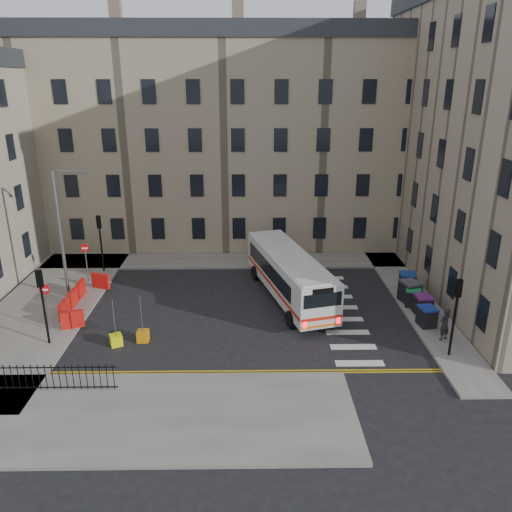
{
  "coord_description": "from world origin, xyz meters",
  "views": [
    {
      "loc": [
        -1.42,
        -27.35,
        13.26
      ],
      "look_at": [
        -1.03,
        1.48,
        3.0
      ],
      "focal_mm": 35.0,
      "sensor_mm": 36.0,
      "label": 1
    }
  ],
  "objects_px": {
    "bus": "(289,273)",
    "wheelie_bin_c": "(413,297)",
    "bollard_yellow": "(116,340)",
    "bollard_chevron": "(143,336)",
    "wheelie_bin_b": "(423,305)",
    "streetlamp": "(61,234)",
    "wheelie_bin_e": "(407,282)",
    "pedestrian": "(445,324)",
    "wheelie_bin_a": "(427,316)",
    "wheelie_bin_d": "(410,291)"
  },
  "relations": [
    {
      "from": "bollard_yellow",
      "to": "bollard_chevron",
      "type": "height_order",
      "value": "same"
    },
    {
      "from": "bus",
      "to": "pedestrian",
      "type": "height_order",
      "value": "bus"
    },
    {
      "from": "bus",
      "to": "wheelie_bin_a",
      "type": "bearing_deg",
      "value": -44.39
    },
    {
      "from": "wheelie_bin_c",
      "to": "wheelie_bin_e",
      "type": "distance_m",
      "value": 2.2
    },
    {
      "from": "wheelie_bin_c",
      "to": "wheelie_bin_e",
      "type": "bearing_deg",
      "value": 101.94
    },
    {
      "from": "wheelie_bin_a",
      "to": "wheelie_bin_d",
      "type": "xyz_separation_m",
      "value": [
        0.01,
        3.24,
        0.1
      ]
    },
    {
      "from": "bus",
      "to": "streetlamp",
      "type": "bearing_deg",
      "value": 164.57
    },
    {
      "from": "bus",
      "to": "pedestrian",
      "type": "bearing_deg",
      "value": -51.65
    },
    {
      "from": "wheelie_bin_a",
      "to": "wheelie_bin_c",
      "type": "relative_size",
      "value": 0.91
    },
    {
      "from": "wheelie_bin_b",
      "to": "pedestrian",
      "type": "height_order",
      "value": "pedestrian"
    },
    {
      "from": "wheelie_bin_d",
      "to": "wheelie_bin_e",
      "type": "xyz_separation_m",
      "value": [
        0.32,
        1.57,
        -0.04
      ]
    },
    {
      "from": "wheelie_bin_b",
      "to": "wheelie_bin_e",
      "type": "height_order",
      "value": "wheelie_bin_e"
    },
    {
      "from": "wheelie_bin_d",
      "to": "bus",
      "type": "bearing_deg",
      "value": 154.81
    },
    {
      "from": "streetlamp",
      "to": "wheelie_bin_e",
      "type": "height_order",
      "value": "streetlamp"
    },
    {
      "from": "bus",
      "to": "bollard_yellow",
      "type": "relative_size",
      "value": 18.33
    },
    {
      "from": "pedestrian",
      "to": "streetlamp",
      "type": "bearing_deg",
      "value": -46.98
    },
    {
      "from": "wheelie_bin_a",
      "to": "wheelie_bin_d",
      "type": "distance_m",
      "value": 3.24
    },
    {
      "from": "wheelie_bin_d",
      "to": "bollard_yellow",
      "type": "xyz_separation_m",
      "value": [
        -16.99,
        -4.95,
        -0.52
      ]
    },
    {
      "from": "streetlamp",
      "to": "bus",
      "type": "bearing_deg",
      "value": -0.47
    },
    {
      "from": "bollard_yellow",
      "to": "bus",
      "type": "bearing_deg",
      "value": 31.81
    },
    {
      "from": "streetlamp",
      "to": "wheelie_bin_b",
      "type": "xyz_separation_m",
      "value": [
        21.75,
        -2.87,
        -3.6
      ]
    },
    {
      "from": "wheelie_bin_c",
      "to": "bollard_chevron",
      "type": "relative_size",
      "value": 2.08
    },
    {
      "from": "bus",
      "to": "pedestrian",
      "type": "distance_m",
      "value": 9.75
    },
    {
      "from": "bus",
      "to": "wheelie_bin_d",
      "type": "bearing_deg",
      "value": -22.29
    },
    {
      "from": "wheelie_bin_b",
      "to": "pedestrian",
      "type": "relative_size",
      "value": 0.64
    },
    {
      "from": "wheelie_bin_a",
      "to": "bollard_yellow",
      "type": "xyz_separation_m",
      "value": [
        -16.98,
        -1.71,
        -0.42
      ]
    },
    {
      "from": "streetlamp",
      "to": "wheelie_bin_d",
      "type": "bearing_deg",
      "value": -2.86
    },
    {
      "from": "wheelie_bin_c",
      "to": "bus",
      "type": "bearing_deg",
      "value": -172.23
    },
    {
      "from": "streetlamp",
      "to": "bollard_chevron",
      "type": "bearing_deg",
      "value": -43.75
    },
    {
      "from": "bus",
      "to": "bollard_yellow",
      "type": "bearing_deg",
      "value": -163.14
    },
    {
      "from": "wheelie_bin_e",
      "to": "bus",
      "type": "bearing_deg",
      "value": -166.97
    },
    {
      "from": "bollard_chevron",
      "to": "bus",
      "type": "bearing_deg",
      "value": 33.78
    },
    {
      "from": "wheelie_bin_c",
      "to": "wheelie_bin_d",
      "type": "xyz_separation_m",
      "value": [
        -0.02,
        0.61,
        0.1
      ]
    },
    {
      "from": "pedestrian",
      "to": "bollard_yellow",
      "type": "xyz_separation_m",
      "value": [
        -17.33,
        -0.1,
        -0.76
      ]
    },
    {
      "from": "wheelie_bin_a",
      "to": "wheelie_bin_e",
      "type": "xyz_separation_m",
      "value": [
        0.33,
        4.81,
        0.06
      ]
    },
    {
      "from": "wheelie_bin_c",
      "to": "bollard_chevron",
      "type": "bearing_deg",
      "value": -146.33
    },
    {
      "from": "wheelie_bin_c",
      "to": "wheelie_bin_e",
      "type": "xyz_separation_m",
      "value": [
        0.29,
        2.18,
        0.07
      ]
    },
    {
      "from": "bus",
      "to": "wheelie_bin_c",
      "type": "relative_size",
      "value": 8.8
    },
    {
      "from": "streetlamp",
      "to": "wheelie_bin_a",
      "type": "height_order",
      "value": "streetlamp"
    },
    {
      "from": "wheelie_bin_b",
      "to": "bollard_yellow",
      "type": "height_order",
      "value": "wheelie_bin_b"
    },
    {
      "from": "wheelie_bin_a",
      "to": "bollard_chevron",
      "type": "relative_size",
      "value": 1.89
    },
    {
      "from": "wheelie_bin_d",
      "to": "bollard_chevron",
      "type": "distance_m",
      "value": 16.31
    },
    {
      "from": "wheelie_bin_b",
      "to": "bollard_chevron",
      "type": "distance_m",
      "value": 16.13
    },
    {
      "from": "wheelie_bin_d",
      "to": "wheelie_bin_c",
      "type": "bearing_deg",
      "value": -105.51
    },
    {
      "from": "wheelie_bin_a",
      "to": "streetlamp",
      "type": "bearing_deg",
      "value": 160.05
    },
    {
      "from": "bus",
      "to": "wheelie_bin_e",
      "type": "xyz_separation_m",
      "value": [
        7.77,
        0.61,
        -0.91
      ]
    },
    {
      "from": "wheelie_bin_a",
      "to": "wheelie_bin_e",
      "type": "height_order",
      "value": "wheelie_bin_e"
    },
    {
      "from": "bollard_chevron",
      "to": "wheelie_bin_c",
      "type": "bearing_deg",
      "value": 14.03
    },
    {
      "from": "wheelie_bin_c",
      "to": "bollard_chevron",
      "type": "xyz_separation_m",
      "value": [
        -15.68,
        -3.92,
        -0.41
      ]
    },
    {
      "from": "streetlamp",
      "to": "bollard_chevron",
      "type": "distance_m",
      "value": 9.06
    }
  ]
}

